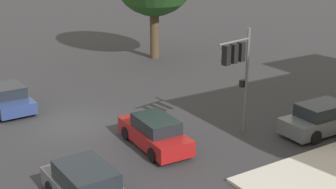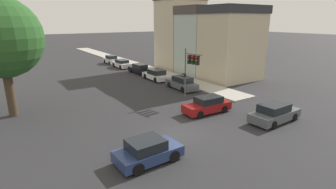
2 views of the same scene
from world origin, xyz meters
TOP-DOWN VIEW (x-y plane):
  - ground_plane at (0.00, 0.00)m, footprint 300.00×300.00m
  - traffic_signal at (5.85, 6.10)m, footprint 0.88×2.23m
  - crossing_car_0 at (7.93, -2.38)m, footprint 4.72×2.13m
  - crossing_car_1 at (4.80, 2.26)m, footprint 4.48×1.96m
  - crossing_car_2 at (-3.76, -2.20)m, footprint 3.96×2.16m
  - parked_car_0 at (7.80, 10.18)m, footprint 1.91×4.67m

SIDE VIEW (x-z plane):
  - ground_plane at x=0.00m, z-range 0.00..0.00m
  - crossing_car_2 at x=-3.76m, z-range -0.04..1.39m
  - crossing_car_1 at x=4.80m, z-range -0.04..1.44m
  - crossing_car_0 at x=7.93m, z-range -0.05..1.48m
  - parked_car_0 at x=7.80m, z-range -0.04..1.50m
  - traffic_signal at x=5.85m, z-range 1.15..6.42m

